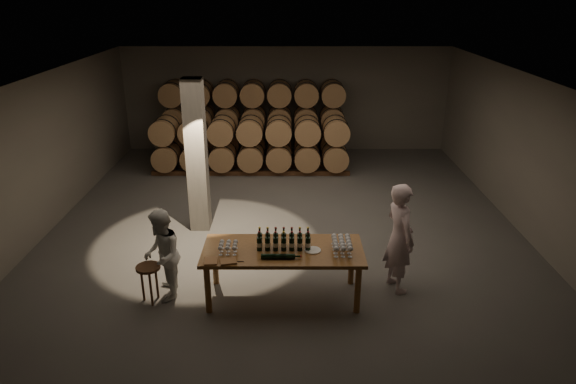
{
  "coord_description": "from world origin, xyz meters",
  "views": [
    {
      "loc": [
        0.1,
        -9.85,
        4.83
      ],
      "look_at": [
        0.08,
        -0.51,
        1.1
      ],
      "focal_mm": 32.0,
      "sensor_mm": 36.0,
      "label": 1
    }
  ],
  "objects_px": {
    "stool": "(149,273)",
    "person_man": "(399,238)",
    "bottle_cluster": "(284,241)",
    "person_woman": "(162,255)",
    "tasting_table": "(283,255)",
    "notebook_near": "(228,261)",
    "plate": "(313,250)"
  },
  "relations": [
    {
      "from": "stool",
      "to": "person_man",
      "type": "relative_size",
      "value": 0.34
    },
    {
      "from": "bottle_cluster",
      "to": "person_woman",
      "type": "distance_m",
      "value": 2.0
    },
    {
      "from": "person_man",
      "to": "stool",
      "type": "bearing_deg",
      "value": 77.06
    },
    {
      "from": "stool",
      "to": "person_man",
      "type": "height_order",
      "value": "person_man"
    },
    {
      "from": "person_man",
      "to": "tasting_table",
      "type": "bearing_deg",
      "value": 79.81
    },
    {
      "from": "tasting_table",
      "to": "person_woman",
      "type": "relative_size",
      "value": 1.67
    },
    {
      "from": "person_man",
      "to": "bottle_cluster",
      "type": "bearing_deg",
      "value": 78.82
    },
    {
      "from": "notebook_near",
      "to": "person_man",
      "type": "relative_size",
      "value": 0.13
    },
    {
      "from": "person_woman",
      "to": "tasting_table",
      "type": "bearing_deg",
      "value": 79.35
    },
    {
      "from": "notebook_near",
      "to": "person_woman",
      "type": "relative_size",
      "value": 0.16
    },
    {
      "from": "tasting_table",
      "to": "stool",
      "type": "height_order",
      "value": "tasting_table"
    },
    {
      "from": "notebook_near",
      "to": "person_man",
      "type": "xyz_separation_m",
      "value": [
        2.77,
        0.72,
        0.04
      ]
    },
    {
      "from": "plate",
      "to": "person_woman",
      "type": "bearing_deg",
      "value": 178.61
    },
    {
      "from": "bottle_cluster",
      "to": "person_man",
      "type": "bearing_deg",
      "value": 7.7
    },
    {
      "from": "bottle_cluster",
      "to": "person_man",
      "type": "height_order",
      "value": "person_man"
    },
    {
      "from": "tasting_table",
      "to": "bottle_cluster",
      "type": "relative_size",
      "value": 3.01
    },
    {
      "from": "tasting_table",
      "to": "person_woman",
      "type": "xyz_separation_m",
      "value": [
        -1.97,
        0.01,
        -0.02
      ]
    },
    {
      "from": "notebook_near",
      "to": "stool",
      "type": "relative_size",
      "value": 0.37
    },
    {
      "from": "tasting_table",
      "to": "bottle_cluster",
      "type": "distance_m",
      "value": 0.23
    },
    {
      "from": "notebook_near",
      "to": "person_man",
      "type": "height_order",
      "value": "person_man"
    },
    {
      "from": "plate",
      "to": "person_woman",
      "type": "relative_size",
      "value": 0.17
    },
    {
      "from": "stool",
      "to": "person_man",
      "type": "distance_m",
      "value": 4.16
    },
    {
      "from": "bottle_cluster",
      "to": "plate",
      "type": "xyz_separation_m",
      "value": [
        0.47,
        -0.08,
        -0.11
      ]
    },
    {
      "from": "tasting_table",
      "to": "plate",
      "type": "distance_m",
      "value": 0.5
    },
    {
      "from": "tasting_table",
      "to": "notebook_near",
      "type": "relative_size",
      "value": 10.68
    },
    {
      "from": "bottle_cluster",
      "to": "plate",
      "type": "bearing_deg",
      "value": -10.22
    },
    {
      "from": "bottle_cluster",
      "to": "stool",
      "type": "xyz_separation_m",
      "value": [
        -2.19,
        -0.17,
        -0.48
      ]
    },
    {
      "from": "person_man",
      "to": "person_woman",
      "type": "xyz_separation_m",
      "value": [
        -3.91,
        -0.29,
        -0.18
      ]
    },
    {
      "from": "bottle_cluster",
      "to": "notebook_near",
      "type": "relative_size",
      "value": 3.55
    },
    {
      "from": "notebook_near",
      "to": "person_woman",
      "type": "distance_m",
      "value": 1.22
    },
    {
      "from": "notebook_near",
      "to": "tasting_table",
      "type": "bearing_deg",
      "value": 14.17
    },
    {
      "from": "tasting_table",
      "to": "stool",
      "type": "relative_size",
      "value": 3.96
    }
  ]
}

